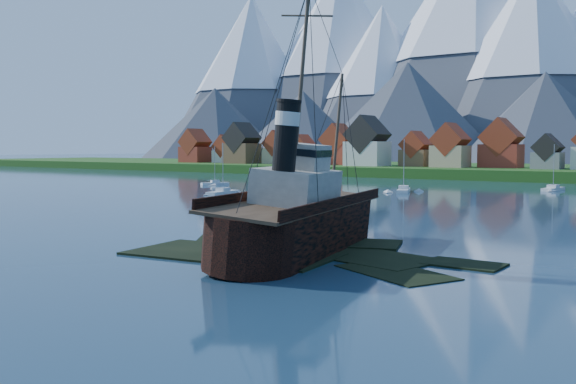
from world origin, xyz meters
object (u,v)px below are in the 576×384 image
Objects in this scene: tugboat_wreck at (308,217)px; sailboat_a at (223,193)px; sailboat_b at (215,184)px; sailboat_e at (553,189)px; sailboat_c at (404,191)px.

tugboat_wreck is 2.82× the size of sailboat_a.
tugboat_wreck is 3.00× the size of sailboat_b.
sailboat_a is at bearing -15.62° from sailboat_b.
sailboat_a is 70.72m from sailboat_e.
tugboat_wreck reaches higher than sailboat_c.
sailboat_b is at bearing 128.16° from sailboat_a.
sailboat_b is at bearing 123.87° from tugboat_wreck.
sailboat_e is (-1.61, 97.26, -2.76)m from tugboat_wreck.
tugboat_wreck reaches higher than sailboat_b.
tugboat_wreck reaches higher than sailboat_a.
sailboat_b is 0.96× the size of sailboat_e.
sailboat_c is at bearing 37.68° from sailboat_a.
tugboat_wreck is at bearing -49.26° from sailboat_a.
sailboat_e is at bearing 23.08° from sailboat_c.
sailboat_a is 31.89m from sailboat_b.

